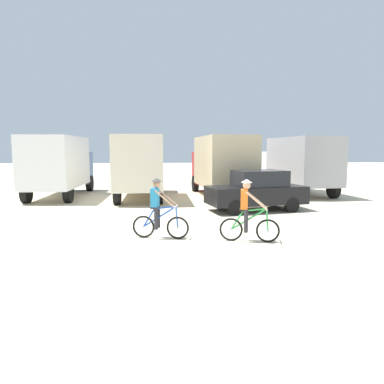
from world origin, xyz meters
TOP-DOWN VIEW (x-y plane):
  - ground_plane at (0.00, 0.00)m, footprint 120.00×120.00m
  - box_truck_avon_van at (-6.85, 10.86)m, footprint 2.42×6.76m
  - box_truck_cream_rv at (-2.34, 10.09)m, footprint 2.54×6.81m
  - box_truck_tan_camper at (2.13, 10.34)m, footprint 2.93×6.92m
  - box_truck_grey_hauler at (6.94, 11.43)m, footprint 2.96×6.93m
  - sedan_parked at (3.00, 5.71)m, footprint 4.47×2.58m
  - cyclist_orange_shirt at (-1.15, 1.14)m, footprint 1.70×0.57m
  - cyclist_cowboy_hat at (1.42, 0.58)m, footprint 1.70×0.58m

SIDE VIEW (x-z plane):
  - ground_plane at x=0.00m, z-range 0.00..0.00m
  - cyclist_orange_shirt at x=-1.15m, z-range -0.06..1.76m
  - cyclist_cowboy_hat at x=1.42m, z-range -0.06..1.76m
  - sedan_parked at x=3.00m, z-range 0.00..1.76m
  - box_truck_avon_van at x=-6.85m, z-range 0.20..3.55m
  - box_truck_cream_rv at x=-2.34m, z-range 0.20..3.55m
  - box_truck_tan_camper at x=2.13m, z-range 0.20..3.55m
  - box_truck_grey_hauler at x=6.94m, z-range 0.20..3.55m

